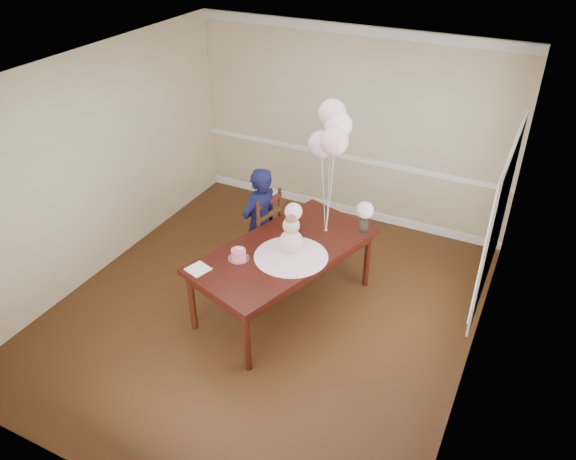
{
  "coord_description": "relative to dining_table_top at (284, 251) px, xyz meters",
  "views": [
    {
      "loc": [
        2.45,
        -4.37,
        4.22
      ],
      "look_at": [
        0.21,
        0.17,
        1.05
      ],
      "focal_mm": 35.0,
      "sensor_mm": 36.0,
      "label": 1
    }
  ],
  "objects": [
    {
      "name": "table_leg_fr",
      "position": [
        0.13,
        -1.06,
        -0.4
      ],
      "size": [
        0.09,
        0.09,
        0.74
      ],
      "primitive_type": "cylinder",
      "rotation": [
        0.0,
        0.0,
        -0.31
      ],
      "color": "black",
      "rests_on": "floor"
    },
    {
      "name": "balloon_a",
      "position": [
        0.18,
        0.55,
        1.08
      ],
      "size": [
        0.3,
        0.3,
        0.3
      ],
      "primitive_type": "sphere",
      "color": "#DE9DC0",
      "rests_on": "balloon_ribbon_a"
    },
    {
      "name": "roses_far",
      "position": [
        0.65,
        0.73,
        0.3
      ],
      "size": [
        0.2,
        0.2,
        0.2
      ],
      "primitive_type": "sphere",
      "color": "beige",
      "rests_on": "rose_vase_far"
    },
    {
      "name": "table_leg_fl",
      "position": [
        -0.72,
        -0.79,
        -0.4
      ],
      "size": [
        0.09,
        0.09,
        0.74
      ],
      "primitive_type": "cylinder",
      "rotation": [
        0.0,
        0.0,
        -0.31
      ],
      "color": "black",
      "rests_on": "floor"
    },
    {
      "name": "floor",
      "position": [
        -0.16,
        -0.18,
        -0.76
      ],
      "size": [
        4.5,
        5.0,
        0.0
      ],
      "primitive_type": "cube",
      "color": "black",
      "rests_on": "ground"
    },
    {
      "name": "chair_leg_bl",
      "position": [
        -0.38,
        0.68,
        -0.53
      ],
      "size": [
        0.05,
        0.05,
        0.47
      ],
      "primitive_type": "cylinder",
      "rotation": [
        0.0,
        0.0,
        -0.21
      ],
      "color": "#34150E",
      "rests_on": "floor"
    },
    {
      "name": "wall_right",
      "position": [
        2.09,
        -0.18,
        0.59
      ],
      "size": [
        0.02,
        5.0,
        2.7
      ],
      "primitive_type": "cube",
      "color": "tan",
      "rests_on": "floor"
    },
    {
      "name": "napkin",
      "position": [
        -0.62,
        -0.74,
        0.03
      ],
      "size": [
        0.26,
        0.26,
        0.01
      ],
      "primitive_type": "cube",
      "rotation": [
        0.0,
        0.0,
        -0.31
      ],
      "color": "white",
      "rests_on": "dining_table_top"
    },
    {
      "name": "dining_table_top",
      "position": [
        0.0,
        0.0,
        0.0
      ],
      "size": [
        1.64,
        2.33,
        0.05
      ],
      "primitive_type": "cube",
      "rotation": [
        0.0,
        0.0,
        -0.31
      ],
      "color": "black",
      "rests_on": "table_leg_fl"
    },
    {
      "name": "chair_rail_trim",
      "position": [
        -0.16,
        2.31,
        0.14
      ],
      "size": [
        4.5,
        0.02,
        0.07
      ],
      "primitive_type": "cube",
      "color": "white",
      "rests_on": "wall_back"
    },
    {
      "name": "crown_molding",
      "position": [
        -0.16,
        2.31,
        1.87
      ],
      "size": [
        4.5,
        0.02,
        0.12
      ],
      "primitive_type": "cube",
      "color": "silver",
      "rests_on": "wall_back"
    },
    {
      "name": "table_leg_bl",
      "position": [
        -0.13,
        1.06,
        -0.4
      ],
      "size": [
        0.09,
        0.09,
        0.74
      ],
      "primitive_type": "cylinder",
      "rotation": [
        0.0,
        0.0,
        -0.31
      ],
      "color": "black",
      "rests_on": "floor"
    },
    {
      "name": "roses_near",
      "position": [
        -0.05,
        0.35,
        0.3
      ],
      "size": [
        0.2,
        0.2,
        0.2
      ],
      "primitive_type": "sphere",
      "color": "#F5CED6",
      "rests_on": "rose_vase_near"
    },
    {
      "name": "window_frame",
      "position": [
        2.07,
        0.32,
        0.79
      ],
      "size": [
        0.02,
        1.66,
        1.56
      ],
      "primitive_type": "cube",
      "color": "silver",
      "rests_on": "wall_right"
    },
    {
      "name": "balloon_ribbon_c",
      "position": [
        0.3,
        0.57,
        0.58
      ],
      "size": [
        0.05,
        0.09,
        1.09
      ],
      "primitive_type": "cylinder",
      "rotation": [
        -0.09,
        0.02,
        -0.31
      ],
      "color": "silver",
      "rests_on": "balloon_weight"
    },
    {
      "name": "rose_vase_far",
      "position": [
        0.65,
        0.73,
        0.11
      ],
      "size": [
        0.13,
        0.13,
        0.17
      ],
      "primitive_type": "cylinder",
      "rotation": [
        0.0,
        0.0,
        -0.31
      ],
      "color": "silver",
      "rests_on": "dining_table_top"
    },
    {
      "name": "ceiling",
      "position": [
        -0.16,
        -0.18,
        1.94
      ],
      "size": [
        4.5,
        5.0,
        0.02
      ],
      "primitive_type": "cube",
      "color": "silver",
      "rests_on": "wall_back"
    },
    {
      "name": "birthday_cake",
      "position": [
        -0.34,
        -0.39,
        0.09
      ],
      "size": [
        0.2,
        0.2,
        0.11
      ],
      "primitive_type": "cylinder",
      "rotation": [
        0.0,
        0.0,
        -0.31
      ],
      "color": "#F34C79",
      "rests_on": "cake_platter"
    },
    {
      "name": "woman",
      "position": [
        -0.53,
        0.41,
        -0.03
      ],
      "size": [
        0.51,
        0.62,
        1.47
      ],
      "primitive_type": "imported",
      "rotation": [
        0.0,
        0.0,
        -1.89
      ],
      "color": "black",
      "rests_on": "floor"
    },
    {
      "name": "table_apron",
      "position": [
        0.0,
        -0.0,
        -0.08
      ],
      "size": [
        1.51,
        2.2,
        0.11
      ],
      "primitive_type": "cube",
      "rotation": [
        0.0,
        0.0,
        -0.31
      ],
      "color": "black",
      "rests_on": "table_leg_fl"
    },
    {
      "name": "baby_hair",
      "position": [
        0.13,
        -0.1,
        0.48
      ],
      "size": [
        0.13,
        0.13,
        0.13
      ],
      "primitive_type": "sphere",
      "color": "brown",
      "rests_on": "baby_head"
    },
    {
      "name": "chair_leg_fl",
      "position": [
        -0.46,
        0.29,
        -0.53
      ],
      "size": [
        0.05,
        0.05,
        0.47
      ],
      "primitive_type": "cylinder",
      "rotation": [
        0.0,
        0.0,
        -0.21
      ],
      "color": "#3A140F",
      "rests_on": "floor"
    },
    {
      "name": "window_blinds",
      "position": [
        2.05,
        0.32,
        0.79
      ],
      "size": [
        0.01,
        1.5,
        1.4
      ],
      "primitive_type": "cube",
      "color": "silver",
      "rests_on": "wall_right"
    },
    {
      "name": "wall_back",
      "position": [
        -0.16,
        2.32,
        0.59
      ],
      "size": [
        4.5,
        0.02,
        2.7
      ],
      "primitive_type": "cube",
      "color": "tan",
      "rests_on": "floor"
    },
    {
      "name": "balloon_ribbon_b",
      "position": [
        0.32,
        0.48,
        0.53
      ],
      "size": [
        0.09,
        0.09,
        0.98
      ],
      "primitive_type": "cylinder",
      "rotation": [
        0.05,
        0.1,
        -0.31
      ],
      "color": "white",
      "rests_on": "balloon_weight"
    },
    {
      "name": "balloon_b",
      "position": [
        0.36,
        0.44,
        1.19
      ],
      "size": [
        0.3,
        0.3,
        0.3
      ],
      "primitive_type": "sphere",
      "color": "#E5A2B9",
      "rests_on": "balloon_ribbon_b"
    },
    {
      "name": "balloon_ribbon_a",
      "position": [
        0.23,
        0.54,
        0.48
      ],
      "size": [
        0.09,
        0.03,
        0.88
      ],
      "primitive_type": "cylinder",
      "rotation": [
        0.0,
        -0.1,
        -0.31
      ],
      "color": "white",
      "rests_on": "balloon_weight"
    },
    {
      "name": "chair_leg_br",
      "position": [
        0.01,
        0.59,
        -0.53
      ],
      "size": [
        0.05,
        0.05,
        0.47
      ],
      "primitive_type": "cylinder",
      "rotation": [
        0.0,
        0.0,
        -0.21
      ],
      "color": "#331B0E",
      "rests_on": "floor"
    },
    {
      "name": "wall_left",
      "position": [
        -2.41,
        -0.18,
        0.59
      ],
      "size": [
        0.02,
        5.0,
        2.7
      ],
      "primitive_type": "cube",
      "color": "tan",
      "rests_on": "floor"
    },
    {
      "name": "balloon_ribbon_d",
      "position": [
        0.26,
        0.59,
        0.64
      ],
      "size": [
        0.05,
        0.13,
        1.19
      ],
      "primitive_type": "cylinder",
      "rotation": [
        -0.09,
        -0.07,
        -0.31
      ],
      "color": "white",
      "rests_on": "balloon_weight"
    },
    {
      "name": "rose_vase_near",
      "position": [
        -0.05,
        0.35,
        0.11
      ],
      "size": [
        0.13,
        0.13,
        0.17
      ],
      "primitive_type": "cylinder",
      "rotation": [
        0.0,
        0.0,
        -0.31
      ],
      "color": "silver",
      "rests_on": "dining_table_top"
    },
    {
      "name": "cake_platter",
      "position": [
        -0.34,
        -0.39,
        0.03
      ],
      "size": [
        0.29,
        0.29,
        0.01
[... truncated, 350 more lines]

